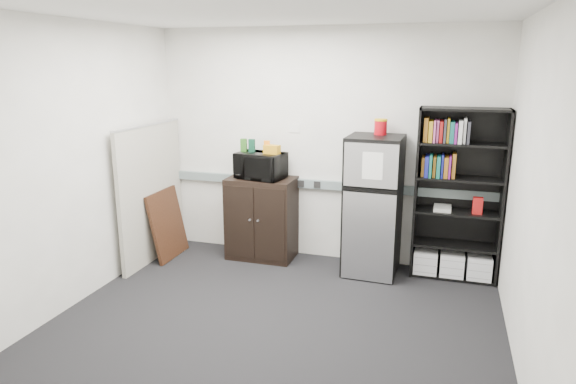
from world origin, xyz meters
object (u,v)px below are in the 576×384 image
Objects in this scene: bookshelf at (458,196)px; cubicle_partition at (152,193)px; cabinet at (262,218)px; refrigerator at (373,206)px; microwave at (260,166)px.

bookshelf is 3.46m from cubicle_partition.
cabinet is 0.64× the size of refrigerator.
cubicle_partition is (-3.43, -0.49, -0.10)m from bookshelf.
microwave is 1.38m from refrigerator.
bookshelf is 1.14× the size of cubicle_partition.
refrigerator is (1.33, -0.06, -0.36)m from microwave.
cabinet is at bearing 99.16° from microwave.
refrigerator reaches higher than microwave.
cabinet is (1.22, 0.42, -0.32)m from cubicle_partition.
cubicle_partition reaches higher than microwave.
bookshelf is 3.39× the size of microwave.
bookshelf is 1.89× the size of cabinet.
cabinet is at bearing 178.83° from refrigerator.
microwave is at bearing -177.92° from bookshelf.
microwave is (0.00, -0.02, 0.64)m from cabinet.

